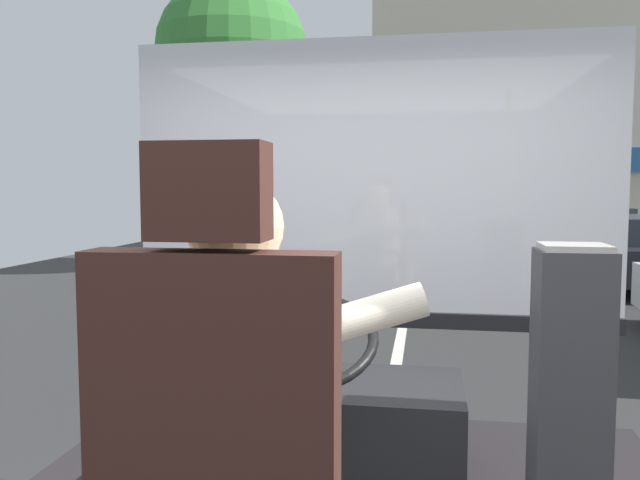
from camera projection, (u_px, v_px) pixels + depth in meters
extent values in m
cube|color=#2D2D2D|center=(408.00, 298.00, 10.49)|extent=(18.00, 44.00, 0.05)
cube|color=silver|center=(408.00, 297.00, 10.49)|extent=(0.12, 39.60, 0.00)
cube|color=#381E19|center=(212.00, 425.00, 1.20)|extent=(0.48, 0.10, 0.66)
cube|color=#381E19|center=(208.00, 191.00, 1.17)|extent=(0.22, 0.10, 0.18)
cylinder|color=#282833|center=(296.00, 479.00, 1.55)|extent=(0.14, 0.50, 0.14)
cylinder|color=#282833|center=(224.00, 474.00, 1.58)|extent=(0.14, 0.50, 0.14)
cylinder|color=silver|center=(237.00, 411.00, 1.36)|extent=(0.35, 0.35, 0.60)
cube|color=navy|center=(259.00, 355.00, 1.54)|extent=(0.06, 0.01, 0.37)
sphere|color=tan|center=(235.00, 227.00, 1.33)|extent=(0.21, 0.21, 0.21)
cylinder|color=silver|center=(310.00, 332.00, 1.61)|extent=(0.61, 0.21, 0.25)
cylinder|color=silver|center=(228.00, 329.00, 1.65)|extent=(0.61, 0.21, 0.25)
cube|color=black|center=(327.00, 428.00, 2.63)|extent=(1.10, 0.56, 0.40)
cylinder|color=black|center=(311.00, 384.00, 2.24)|extent=(0.07, 0.25, 0.39)
torus|color=black|center=(306.00, 340.00, 2.14)|extent=(0.49, 0.45, 0.25)
cylinder|color=black|center=(306.00, 340.00, 2.14)|extent=(0.14, 0.14, 0.09)
cube|color=#333338|center=(570.00, 394.00, 2.17)|extent=(0.24, 0.22, 0.98)
cube|color=#9E9993|center=(574.00, 247.00, 2.12)|extent=(0.22, 0.20, 0.02)
cube|color=silver|center=(371.00, 175.00, 3.27)|extent=(2.50, 0.01, 1.40)
cube|color=black|center=(370.00, 318.00, 3.34)|extent=(2.50, 0.08, 0.08)
cylinder|color=#4C3828|center=(234.00, 189.00, 13.55)|extent=(0.30, 0.30, 3.53)
sphere|color=#30712D|center=(232.00, 54.00, 13.31)|extent=(3.17, 3.17, 3.17)
cube|color=#BCB29E|center=(570.00, 128.00, 18.83)|extent=(11.26, 5.59, 7.08)
cube|color=#235184|center=(594.00, 160.00, 16.11)|extent=(10.81, 0.12, 0.60)
cylinder|color=black|center=(573.00, 263.00, 13.04)|extent=(0.14, 0.48, 0.48)
cylinder|color=black|center=(609.00, 282.00, 10.48)|extent=(0.14, 0.48, 0.48)
cube|color=silver|center=(590.00, 237.00, 16.12)|extent=(1.72, 3.91, 0.60)
cube|color=#282D33|center=(593.00, 216.00, 15.85)|extent=(1.41, 2.15, 0.46)
cylinder|color=black|center=(610.00, 245.00, 17.20)|extent=(0.14, 0.49, 0.49)
cylinder|color=black|center=(547.00, 244.00, 17.47)|extent=(0.14, 0.49, 0.49)
cylinder|color=black|center=(640.00, 254.00, 14.82)|extent=(0.14, 0.49, 0.49)
cylinder|color=black|center=(566.00, 253.00, 15.09)|extent=(0.14, 0.49, 0.49)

